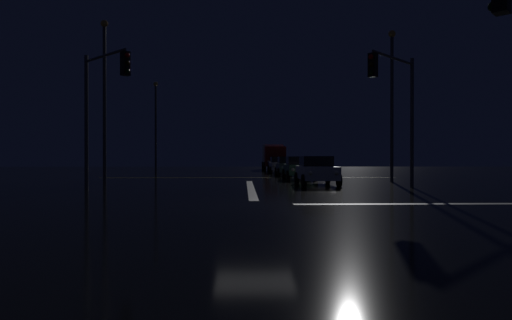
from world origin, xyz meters
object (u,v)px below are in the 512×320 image
sedan_white (316,170)px  sedan_gray (288,166)px  sedan_silver (279,165)px  sedan_blue (277,164)px  box_truck (273,156)px  streetlamp_right_near (392,95)px  traffic_signal_nw (102,94)px  sedan_green (299,168)px  streetlamp_left_near (104,90)px  traffic_signal_ne (397,95)px  streetlamp_left_far (156,120)px

sedan_white → sedan_gray: size_ratio=1.00×
sedan_silver → sedan_blue: (0.21, 5.48, 0.00)m
box_truck → streetlamp_right_near: (5.44, -28.63, 3.65)m
sedan_silver → streetlamp_right_near: (5.64, -16.47, 4.56)m
sedan_blue → sedan_gray: bearing=-89.9°
traffic_signal_nw → sedan_green: bearing=43.2°
sedan_gray → traffic_signal_nw: (-10.36, -16.27, 3.66)m
sedan_gray → sedan_silver: bearing=92.0°
sedan_silver → box_truck: (0.21, 12.16, 0.91)m
sedan_silver → streetlamp_right_near: 18.00m
sedan_gray → streetlamp_left_near: streetlamp_left_near is taller
sedan_green → sedan_silver: 12.93m
traffic_signal_nw → streetlamp_left_near: size_ratio=0.66×
traffic_signal_ne → streetlamp_right_near: size_ratio=0.69×
sedan_white → sedan_green: same height
sedan_green → streetlamp_left_far: bearing=134.5°
box_truck → traffic_signal_ne: size_ratio=1.28×
traffic_signal_ne → streetlamp_left_far: streetlamp_left_far is taller
sedan_blue → streetlamp_left_near: streetlamp_left_near is taller
traffic_signal_nw → streetlamp_right_near: 17.01m
sedan_gray → traffic_signal_nw: 19.63m
box_truck → streetlamp_left_far: 17.82m
box_truck → traffic_signal_nw: (-10.34, -34.91, 2.75)m
box_truck → streetlamp_left_near: streetlamp_left_near is taller
sedan_silver → traffic_signal_ne: traffic_signal_ne is taller
traffic_signal_nw → streetlamp_right_near: size_ratio=0.70×
sedan_white → sedan_blue: (-0.26, 25.06, 0.00)m
sedan_white → sedan_gray: 13.10m
sedan_gray → traffic_signal_nw: traffic_signal_nw is taller
sedan_gray → streetlamp_right_near: (5.42, -9.99, 4.56)m
sedan_blue → sedan_silver: bearing=-92.2°
sedan_silver → streetlamp_left_near: size_ratio=0.44×
sedan_green → traffic_signal_ne: size_ratio=0.67×
traffic_signal_ne → sedan_gray: bearing=102.2°
sedan_gray → box_truck: 18.66m
sedan_white → sedan_blue: bearing=90.6°
sedan_green → streetlamp_left_near: streetlamp_left_near is taller
traffic_signal_nw → streetlamp_left_near: 6.62m
sedan_blue → streetlamp_right_near: streetlamp_right_near is taller
sedan_silver → sedan_green: bearing=-88.5°
sedan_green → sedan_silver: bearing=91.5°
streetlamp_left_near → traffic_signal_nw: bearing=-74.2°
sedan_white → streetlamp_right_near: size_ratio=0.46×
streetlamp_left_far → streetlamp_left_near: streetlamp_left_near is taller
sedan_gray → sedan_blue: bearing=90.1°
sedan_gray → traffic_signal_ne: traffic_signal_ne is taller
sedan_white → streetlamp_right_near: bearing=31.0°
streetlamp_right_near → traffic_signal_ne: bearing=-106.4°
sedan_blue → box_truck: (-0.01, 6.68, 0.91)m
sedan_gray → sedan_silver: (-0.23, 6.48, 0.00)m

